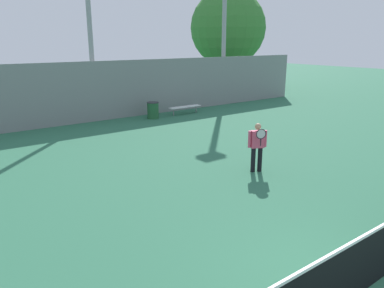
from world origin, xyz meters
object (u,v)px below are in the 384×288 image
bench_courtside_near (185,107)px  light_pole_near_left (224,14)px  tennis_net (354,269)px  tree_green_tall (228,28)px  trash_bin (153,110)px  tennis_player (257,145)px

bench_courtside_near → light_pole_near_left: size_ratio=0.20×
tennis_net → tree_green_tall: bearing=52.2°
trash_bin → tree_green_tall: (11.81, 7.39, 4.52)m
tennis_player → tree_green_tall: (13.52, 16.45, 4.08)m
tennis_player → bench_courtside_near: bearing=93.7°
tennis_net → trash_bin: tennis_net is taller
tree_green_tall → bench_courtside_near: bearing=-142.7°
tennis_player → trash_bin: bearing=105.6°
tennis_net → trash_bin: (4.93, 14.17, -0.12)m
tennis_player → trash_bin: (1.71, 9.06, -0.44)m
light_pole_near_left → tree_green_tall: bearing=46.1°
tennis_net → light_pole_near_left: light_pole_near_left is taller
bench_courtside_near → tennis_net: bearing=-116.3°
bench_courtside_near → light_pole_near_left: bearing=23.4°
tennis_player → bench_courtside_near: (3.77, 9.03, -0.48)m
tennis_net → tennis_player: tennis_player is taller
light_pole_near_left → trash_bin: size_ratio=11.19×
bench_courtside_near → tree_green_tall: size_ratio=0.24×
tennis_player → light_pole_near_left: size_ratio=0.16×
bench_courtside_near → trash_bin: trash_bin is taller
light_pole_near_left → tennis_player: bearing=-126.9°
bench_courtside_near → light_pole_near_left: light_pole_near_left is taller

